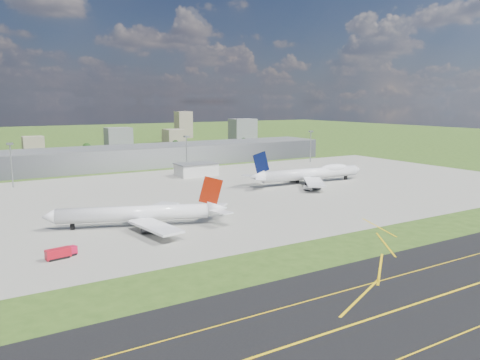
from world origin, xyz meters
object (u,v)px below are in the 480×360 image
tug_yellow (197,212)px  van_white_near (308,188)px  crash_tender (68,252)px  van_white_far (336,173)px  airliner_red_twin (140,214)px  fire_truck (58,254)px  airliner_blue_quad (311,174)px

tug_yellow → van_white_near: 78.95m
crash_tender → van_white_far: 208.44m
van_white_near → van_white_far: (53.35, 35.75, -0.18)m
airliner_red_twin → crash_tender: (-32.14, -22.77, -3.75)m
fire_truck → van_white_far: (193.97, 85.01, -0.54)m
fire_truck → van_white_near: bearing=10.8°
van_white_near → van_white_far: size_ratio=1.21×
airliner_red_twin → van_white_near: 108.40m
airliner_red_twin → fire_truck: 42.77m
airliner_blue_quad → van_white_far: bearing=29.2°
airliner_red_twin → fire_truck: size_ratio=8.76×
van_white_near → crash_tender: bearing=94.8°
van_white_far → van_white_near: bearing=-159.6°
airliner_blue_quad → van_white_near: 25.56m
crash_tender → tug_yellow: crash_tender is taller
airliner_blue_quad → tug_yellow: size_ratio=22.57×
airliner_red_twin → airliner_blue_quad: (122.51, 43.73, 0.65)m
tug_yellow → van_white_near: bearing=-37.0°
van_white_far → airliner_blue_quad: bearing=-167.7°
crash_tender → van_white_near: size_ratio=1.10×
fire_truck → van_white_near: size_ratio=1.41×
airliner_blue_quad → tug_yellow: 100.89m
fire_truck → van_white_far: size_ratio=1.72×
fire_truck → van_white_far: 211.78m
tug_yellow → van_white_far: (130.34, 53.23, 0.28)m
airliner_red_twin → tug_yellow: airliner_red_twin is taller
fire_truck → airliner_red_twin: bearing=25.5°
airliner_red_twin → airliner_blue_quad: 130.08m
airliner_blue_quad → crash_tender: bearing=-153.2°
crash_tender → tug_yellow: 67.81m
airliner_blue_quad → van_white_near: airliner_blue_quad is taller
airliner_red_twin → van_white_near: (105.32, 25.38, -3.92)m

